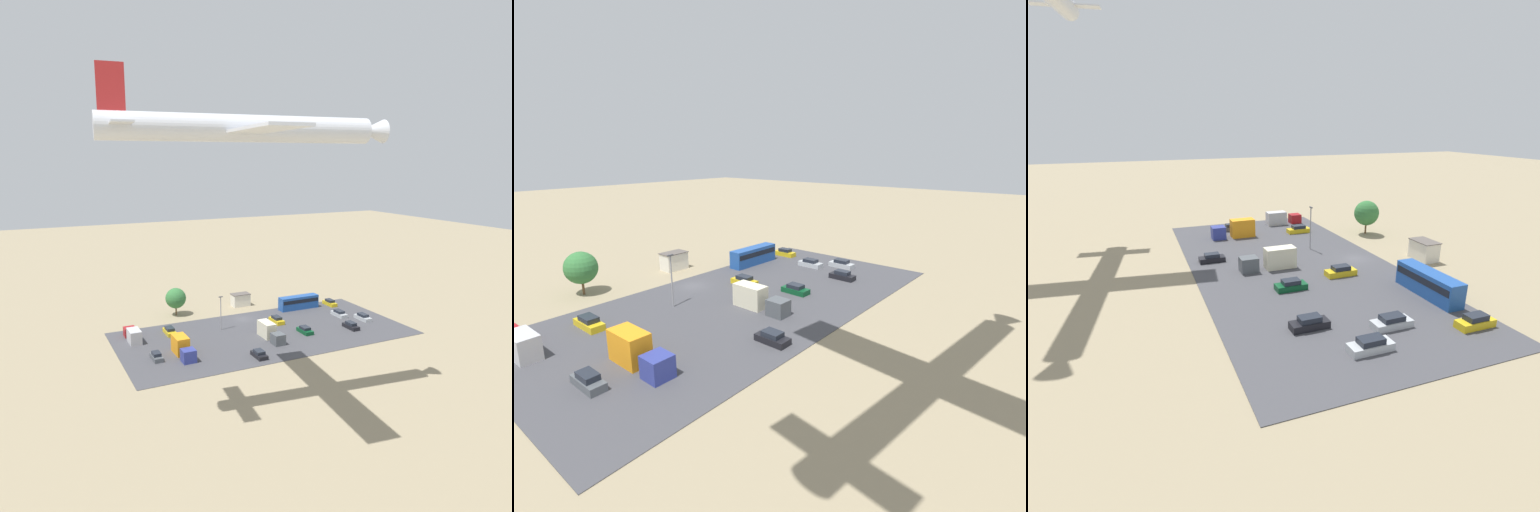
% 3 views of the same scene
% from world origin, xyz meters
% --- Properties ---
extents(ground_plane, '(400.00, 400.00, 0.00)m').
position_xyz_m(ground_plane, '(0.00, 0.00, 0.00)').
color(ground_plane, gray).
extents(parking_lot_surface, '(63.81, 31.18, 0.08)m').
position_xyz_m(parking_lot_surface, '(0.00, 11.43, 0.04)').
color(parking_lot_surface, '#424247').
rests_on(parking_lot_surface, ground).
extents(shed_building, '(4.79, 3.11, 3.32)m').
position_xyz_m(shed_building, '(-4.17, -10.58, 1.67)').
color(shed_building, silver).
rests_on(shed_building, ground).
extents(bus, '(10.65, 2.56, 3.36)m').
position_xyz_m(bus, '(-16.42, -1.34, 1.89)').
color(bus, '#1E4C9E').
rests_on(bus, ground).
extents(parked_car_0, '(1.90, 4.74, 1.48)m').
position_xyz_m(parked_car_0, '(-22.20, 8.42, 0.70)').
color(parked_car_0, '#ADB2B7').
rests_on(parked_car_0, ground).
extents(parked_car_1, '(1.76, 4.58, 1.56)m').
position_xyz_m(parked_car_1, '(-25.52, -0.42, 0.73)').
color(parked_car_1, gold).
rests_on(parked_car_1, ground).
extents(parked_car_2, '(1.79, 4.50, 1.52)m').
position_xyz_m(parked_car_2, '(-19.18, 17.23, 0.71)').
color(parked_car_2, black).
rests_on(parked_car_2, ground).
extents(parked_car_3, '(1.92, 4.77, 1.56)m').
position_xyz_m(parked_car_3, '(19.00, 2.59, 0.73)').
color(parked_car_3, gold).
rests_on(parked_car_3, ground).
extents(parked_car_4, '(1.72, 4.13, 1.50)m').
position_xyz_m(parked_car_4, '(25.44, 15.43, 0.71)').
color(parked_car_4, '#4C5156').
rests_on(parked_car_4, ground).
extents(parked_car_5, '(1.97, 4.38, 1.45)m').
position_xyz_m(parked_car_5, '(-8.22, 15.12, 0.68)').
color(parked_car_5, '#0C4723').
rests_on(parked_car_5, ground).
extents(parked_car_6, '(1.93, 4.20, 1.42)m').
position_xyz_m(parked_car_6, '(7.16, 23.10, 0.67)').
color(parked_car_6, black).
rests_on(parked_car_6, ground).
extents(parked_car_7, '(1.86, 4.78, 1.50)m').
position_xyz_m(parked_car_7, '(-25.61, 13.35, 0.71)').
color(parked_car_7, '#ADB2B7').
rests_on(parked_car_7, ground).
extents(parked_car_8, '(1.91, 4.69, 1.56)m').
position_xyz_m(parked_car_8, '(-5.95, 6.13, 0.73)').
color(parked_car_8, gold).
rests_on(parked_car_8, ground).
extents(parked_truck_0, '(2.38, 7.86, 2.86)m').
position_xyz_m(parked_truck_0, '(27.21, 3.34, 1.39)').
color(parked_truck_0, maroon).
rests_on(parked_truck_0, ground).
extents(parked_truck_1, '(2.34, 8.94, 3.30)m').
position_xyz_m(parked_truck_1, '(0.55, 14.95, 1.59)').
color(parked_truck_1, '#4C5156').
rests_on(parked_truck_1, ground).
extents(parked_truck_2, '(2.55, 8.54, 3.54)m').
position_xyz_m(parked_truck_2, '(20.26, 15.70, 1.70)').
color(parked_truck_2, navy).
rests_on(parked_truck_2, ground).
extents(tree_near_shed, '(5.06, 5.06, 6.90)m').
position_xyz_m(tree_near_shed, '(13.53, -10.21, 4.36)').
color(tree_near_shed, brown).
rests_on(tree_near_shed, ground).
extents(light_pole_lot_centre, '(0.90, 0.28, 7.80)m').
position_xyz_m(light_pole_lot_centre, '(7.76, 4.99, 4.41)').
color(light_pole_lot_centre, gray).
rests_on(light_pole_lot_centre, ground).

